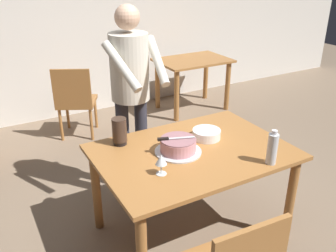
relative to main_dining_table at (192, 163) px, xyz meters
name	(u,v)px	position (x,y,z in m)	size (l,w,h in m)	color
ground_plane	(190,231)	(0.00, 0.00, -0.64)	(14.00, 14.00, 0.00)	#7A6651
back_wall	(71,15)	(0.00, 2.97, 0.71)	(10.00, 0.12, 2.70)	silver
main_dining_table	(192,163)	(0.00, 0.00, 0.00)	(1.40, 0.99, 0.75)	#9E6633
cake_on_platter	(178,146)	(-0.11, 0.03, 0.16)	(0.34, 0.34, 0.11)	silver
cake_knife	(168,139)	(-0.18, 0.05, 0.23)	(0.26, 0.11, 0.02)	silver
plate_stack	(206,134)	(0.20, 0.12, 0.14)	(0.22, 0.22, 0.07)	white
wine_glass_near	(161,160)	(-0.36, -0.17, 0.21)	(0.08, 0.08, 0.14)	silver
water_bottle	(272,148)	(0.36, -0.42, 0.22)	(0.07, 0.07, 0.25)	silver
hurricane_lamp	(119,131)	(-0.43, 0.35, 0.22)	(0.11, 0.11, 0.21)	black
person_cutting_cake	(131,85)	(-0.17, 0.71, 0.44)	(0.47, 0.56, 1.72)	#2D2D38
background_table	(193,71)	(1.46, 2.27, -0.06)	(1.00, 0.70, 0.74)	#9E6633
background_chair_0	(75,99)	(-0.27, 2.17, -0.15)	(0.59, 0.59, 0.90)	#9E6633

